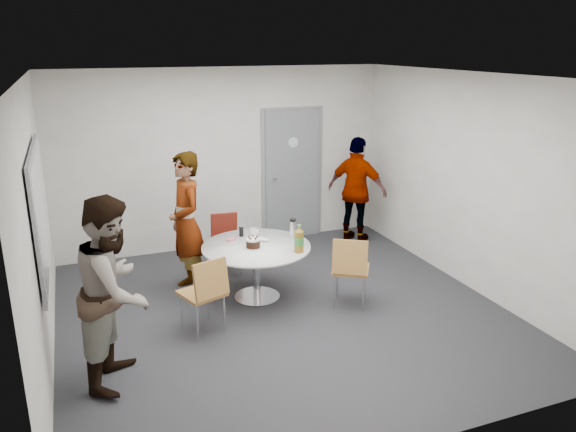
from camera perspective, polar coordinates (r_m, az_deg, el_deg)
name	(u,v)px	position (r m, az deg, el deg)	size (l,w,h in m)	color
floor	(283,312)	(6.68, -0.50, -9.75)	(5.00, 5.00, 0.00)	#232327
ceiling	(282,76)	(5.96, -0.57, 14.04)	(5.00, 5.00, 0.00)	silver
wall_back	(224,159)	(8.51, -6.56, 5.73)	(5.00, 5.00, 0.00)	#AFACA6
wall_left	(37,228)	(5.83, -24.18, -1.11)	(5.00, 5.00, 0.00)	#AFACA6
wall_right	(468,182)	(7.42, 17.85, 3.30)	(5.00, 5.00, 0.00)	#AFACA6
wall_front	(408,292)	(4.09, 12.13, -7.52)	(5.00, 5.00, 0.00)	#AFACA6
door	(292,175)	(8.89, 0.41, 4.21)	(1.02, 0.17, 2.12)	slate
whiteboard	(40,212)	(5.99, -23.86, 0.40)	(0.04, 1.90, 1.25)	gray
table	(259,252)	(6.81, -2.92, -3.69)	(1.32, 1.32, 1.02)	silver
chair_near_left	(206,288)	(6.06, -8.34, -7.30)	(0.53, 0.56, 0.88)	brown
chair_near_right	(350,265)	(6.62, 6.35, -4.99)	(0.59, 0.61, 0.88)	brown
chair_far	(226,237)	(7.72, -6.35, -2.12)	(0.42, 0.45, 0.81)	maroon
person_main	(186,223)	(7.05, -10.29, -0.73)	(0.65, 0.43, 1.78)	#A5C6EA
person_left	(115,290)	(5.34, -17.20, -7.24)	(0.86, 0.67, 1.78)	white
person_right	(357,190)	(8.77, 7.02, 2.59)	(0.97, 0.41, 1.66)	black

